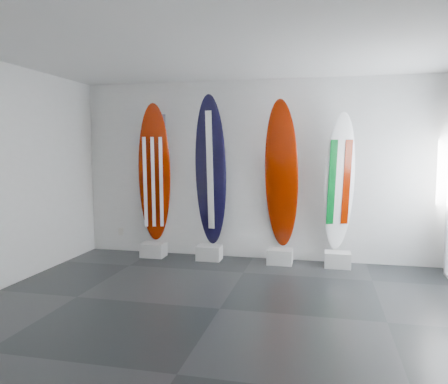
% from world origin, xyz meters
% --- Properties ---
extents(floor, '(6.00, 6.00, 0.00)m').
position_xyz_m(floor, '(0.00, 0.00, 0.00)').
color(floor, black).
rests_on(floor, ground).
extents(ceiling, '(6.00, 6.00, 0.00)m').
position_xyz_m(ceiling, '(0.00, 0.00, 3.00)').
color(ceiling, white).
rests_on(ceiling, wall_back).
extents(wall_back, '(6.00, 0.00, 6.00)m').
position_xyz_m(wall_back, '(0.00, 2.50, 1.50)').
color(wall_back, white).
rests_on(wall_back, ground).
extents(wall_front, '(6.00, 0.00, 6.00)m').
position_xyz_m(wall_front, '(0.00, -2.50, 1.50)').
color(wall_front, white).
rests_on(wall_front, ground).
extents(display_block_usa, '(0.40, 0.30, 0.24)m').
position_xyz_m(display_block_usa, '(-1.70, 2.18, 0.12)').
color(display_block_usa, silver).
rests_on(display_block_usa, floor).
extents(surfboard_usa, '(0.65, 0.58, 2.39)m').
position_xyz_m(surfboard_usa, '(-1.70, 2.28, 1.43)').
color(surfboard_usa, '#7D1400').
rests_on(surfboard_usa, display_block_usa).
extents(display_block_navy, '(0.40, 0.30, 0.24)m').
position_xyz_m(display_block_navy, '(-0.70, 2.18, 0.12)').
color(display_block_navy, silver).
rests_on(display_block_navy, floor).
extents(surfboard_navy, '(0.60, 0.33, 2.51)m').
position_xyz_m(surfboard_navy, '(-0.70, 2.28, 1.49)').
color(surfboard_navy, black).
rests_on(surfboard_navy, display_block_navy).
extents(display_block_swiss, '(0.40, 0.30, 0.24)m').
position_xyz_m(display_block_swiss, '(0.48, 2.18, 0.12)').
color(display_block_swiss, silver).
rests_on(display_block_swiss, floor).
extents(surfboard_swiss, '(0.59, 0.49, 2.41)m').
position_xyz_m(surfboard_swiss, '(0.48, 2.28, 1.44)').
color(surfboard_swiss, '#7D1400').
rests_on(surfboard_swiss, display_block_swiss).
extents(display_block_italy, '(0.40, 0.30, 0.24)m').
position_xyz_m(display_block_italy, '(1.39, 2.18, 0.12)').
color(display_block_italy, silver).
rests_on(display_block_italy, floor).
extents(surfboard_italy, '(0.57, 0.45, 2.19)m').
position_xyz_m(surfboard_italy, '(1.39, 2.28, 1.33)').
color(surfboard_italy, white).
rests_on(surfboard_italy, display_block_italy).
extents(wall_outlet, '(0.09, 0.02, 0.13)m').
position_xyz_m(wall_outlet, '(-2.45, 2.48, 0.35)').
color(wall_outlet, silver).
rests_on(wall_outlet, wall_back).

